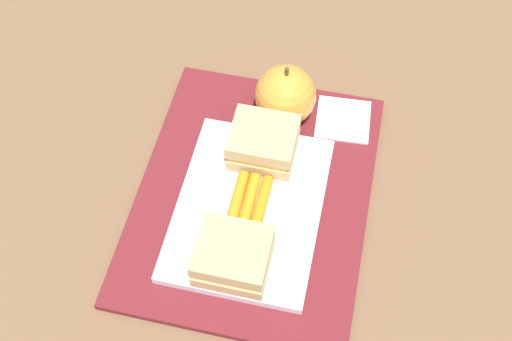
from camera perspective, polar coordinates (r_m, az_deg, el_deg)
The scene contains 8 objects.
ground_plane at distance 0.78m, azimuth -0.20°, elevation -2.42°, with size 2.40×2.40×0.00m, color brown.
lunchbag_mat at distance 0.78m, azimuth -0.20°, elevation -2.23°, with size 0.36×0.28×0.01m, color maroon.
food_tray at distance 0.76m, azimuth -0.62°, elevation -3.39°, with size 0.23×0.17×0.01m, color white.
sandwich_half_left at distance 0.70m, azimuth -2.09°, elevation -7.70°, with size 0.07×0.08×0.04m.
sandwich_half_right at distance 0.78m, azimuth 0.65°, elevation 2.53°, with size 0.07×0.08×0.04m.
carrot_sticks_bundle at distance 0.75m, azimuth -0.62°, elevation -2.86°, with size 0.08×0.04×0.02m.
apple at distance 0.81m, azimuth 2.66°, elevation 6.78°, with size 0.08×0.08×0.09m.
paper_napkin at distance 0.85m, azimuth 7.84°, elevation 4.57°, with size 0.07×0.07×0.00m, color white.
Camera 1 is at (-0.39, -0.09, 0.68)m, focal length 44.43 mm.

